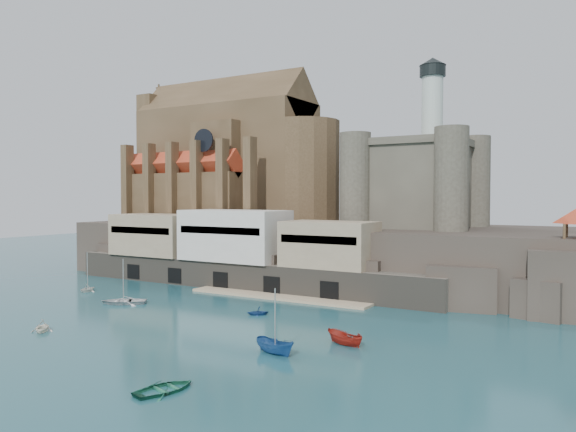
# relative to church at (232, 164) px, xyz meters

# --- Properties ---
(ground) EXTENTS (300.00, 300.00, 0.00)m
(ground) POSITION_rel_church_xyz_m (24.13, -41.85, -22.13)
(ground) COLOR #184650
(ground) RESTS_ON ground
(promontory) EXTENTS (100.00, 36.00, 10.00)m
(promontory) POSITION_rel_church_xyz_m (23.94, -2.48, -17.20)
(promontory) COLOR #2B2420
(promontory) RESTS_ON ground
(quay) EXTENTS (70.00, 12.00, 13.05)m
(quay) POSITION_rel_church_xyz_m (13.94, -18.78, -16.06)
(quay) COLOR #5D554A
(quay) RESTS_ON ground
(church) EXTENTS (47.00, 25.93, 30.51)m
(church) POSITION_rel_church_xyz_m (0.00, 0.00, 0.00)
(church) COLOR #493722
(church) RESTS_ON promontory
(castle_keep) EXTENTS (21.20, 21.20, 29.30)m
(castle_keep) POSITION_rel_church_xyz_m (40.21, -0.78, -3.81)
(castle_keep) COLOR #474337
(castle_keep) RESTS_ON promontory
(boat_1) EXTENTS (3.25, 3.12, 3.25)m
(boat_1) POSITION_rel_church_xyz_m (14.42, -55.57, -22.13)
(boat_1) COLOR white
(boat_1) RESTS_ON ground
(boat_2) EXTENTS (2.26, 2.23, 4.86)m
(boat_2) POSITION_rel_church_xyz_m (41.89, -49.54, -22.13)
(boat_2) COLOR #204C88
(boat_2) RESTS_ON ground
(boat_3) EXTENTS (3.79, 2.00, 5.09)m
(boat_3) POSITION_rel_church_xyz_m (40.10, -62.97, -22.13)
(boat_3) COLOR #1D664B
(boat_3) RESTS_ON ground
(boat_4) EXTENTS (2.98, 2.09, 3.18)m
(boat_4) POSITION_rel_church_xyz_m (-3.04, -34.93, -22.13)
(boat_4) COLOR white
(boat_4) RESTS_ON ground
(boat_5) EXTENTS (2.12, 2.08, 4.48)m
(boat_5) POSITION_rel_church_xyz_m (46.29, -43.07, -22.13)
(boat_5) COLOR maroon
(boat_5) RESTS_ON ground
(boat_6) EXTENTS (3.59, 4.52, 6.36)m
(boat_6) POSITION_rel_church_xyz_m (9.62, -39.07, -22.13)
(boat_6) COLOR silver
(boat_6) RESTS_ON ground
(boat_7) EXTENTS (2.62, 2.77, 2.76)m
(boat_7) POSITION_rel_church_xyz_m (30.46, -35.57, -22.13)
(boat_7) COLOR navy
(boat_7) RESTS_ON ground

